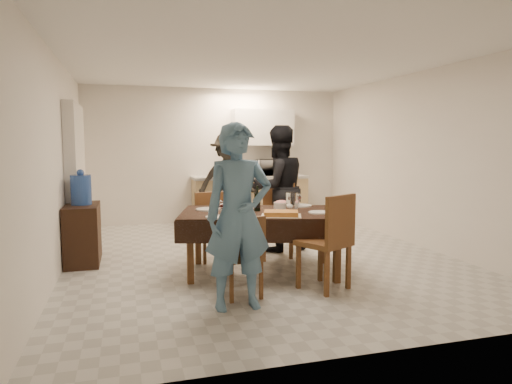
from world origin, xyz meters
TOP-DOWN VIEW (x-y plane):
  - floor at (0.00, 0.00)m, footprint 5.00×6.00m
  - ceiling at (0.00, 0.00)m, footprint 5.00×6.00m
  - wall_back at (0.00, 3.00)m, footprint 5.00×0.02m
  - wall_front at (0.00, -3.00)m, footprint 5.00×0.02m
  - wall_left at (-2.50, 0.00)m, footprint 0.02×6.00m
  - wall_right at (2.50, 0.00)m, footprint 0.02×6.00m
  - stub_partition at (-2.42, 1.20)m, footprint 0.15×1.40m
  - kitchen_base_cabinet at (0.60, 2.68)m, footprint 2.20×0.60m
  - kitchen_worktop at (0.60, 2.68)m, footprint 2.24×0.64m
  - upper_cabinet at (0.90, 2.82)m, footprint 1.20×0.34m
  - dining_table at (-0.18, -0.75)m, footprint 2.11×1.55m
  - chair_near_left at (-0.63, -1.58)m, footprint 0.41×0.41m
  - chair_near_right at (0.27, -1.60)m, footprint 0.63×0.65m
  - chair_far_left at (-0.63, -0.09)m, footprint 0.44×0.44m
  - chair_far_right at (0.27, -0.10)m, footprint 0.58×0.60m
  - console at (-2.28, 0.32)m, footprint 0.41×0.82m
  - water_jug at (-2.28, 0.32)m, footprint 0.25×0.25m
  - wine_bottle at (-0.23, -0.70)m, footprint 0.08×0.08m
  - water_pitcher at (0.17, -0.80)m, footprint 0.14×0.14m
  - savoury_tart at (-0.08, -1.13)m, footprint 0.52×0.46m
  - salad_bowl at (0.12, -0.57)m, footprint 0.20×0.20m
  - mushroom_dish at (-0.23, -0.47)m, footprint 0.18×0.18m
  - wine_glass_a at (-0.73, -1.00)m, footprint 0.08×0.08m
  - wine_glass_b at (0.37, -0.50)m, footprint 0.08×0.08m
  - wine_glass_c at (-0.38, -0.45)m, footprint 0.09×0.09m
  - plate_near_left at (-0.78, -1.05)m, footprint 0.26×0.26m
  - plate_near_right at (0.42, -1.05)m, footprint 0.26×0.26m
  - plate_far_left at (-0.78, -0.45)m, footprint 0.29×0.29m
  - plate_far_right at (0.42, -0.45)m, footprint 0.28×0.28m
  - microwave at (1.05, 2.68)m, footprint 0.57×0.38m
  - person_near at (-0.73, -1.80)m, footprint 0.64×0.43m
  - person_far at (0.37, 0.30)m, footprint 1.00×0.85m
  - person_kitchen at (0.06, 2.23)m, footprint 1.12×0.64m

SIDE VIEW (x-z plane):
  - floor at x=0.00m, z-range -0.01..0.01m
  - console at x=-2.28m, z-range 0.00..0.76m
  - kitchen_base_cabinet at x=0.60m, z-range 0.00..0.86m
  - chair_near_left at x=-0.63m, z-range 0.29..0.74m
  - chair_far_left at x=-0.63m, z-range 0.30..0.78m
  - chair_far_right at x=0.27m, z-range 0.34..0.87m
  - chair_near_right at x=0.27m, z-range 0.35..0.90m
  - dining_table at x=-0.18m, z-range 0.34..1.08m
  - plate_near_right at x=0.42m, z-range 0.74..0.76m
  - plate_near_left at x=-0.78m, z-range 0.74..0.76m
  - plate_far_right at x=0.42m, z-range 0.74..0.76m
  - plate_far_left at x=-0.78m, z-range 0.74..0.76m
  - mushroom_dish at x=-0.23m, z-range 0.74..0.77m
  - savoury_tart at x=-0.08m, z-range 0.74..0.80m
  - salad_bowl at x=0.12m, z-range 0.74..0.82m
  - wine_glass_b at x=0.37m, z-range 0.74..0.91m
  - wine_glass_a at x=-0.73m, z-range 0.74..0.92m
  - wine_glass_c at x=-0.38m, z-range 0.74..0.94m
  - water_pitcher at x=0.17m, z-range 0.74..0.96m
  - person_kitchen at x=0.06m, z-range 0.00..1.73m
  - person_near at x=-0.73m, z-range 0.00..1.74m
  - kitchen_worktop at x=0.60m, z-range 0.86..0.91m
  - wine_bottle at x=-0.23m, z-range 0.74..1.04m
  - person_far at x=0.37m, z-range 0.00..1.79m
  - water_jug at x=-2.28m, z-range 0.76..1.14m
  - stub_partition at x=-2.42m, z-range 0.00..2.10m
  - microwave at x=1.05m, z-range 0.91..1.22m
  - wall_back at x=0.00m, z-range 0.00..2.60m
  - wall_front at x=0.00m, z-range 0.00..2.60m
  - wall_left at x=-2.50m, z-range 0.00..2.60m
  - wall_right at x=2.50m, z-range 0.00..2.60m
  - upper_cabinet at x=0.90m, z-range 1.50..2.20m
  - ceiling at x=0.00m, z-range 2.59..2.61m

